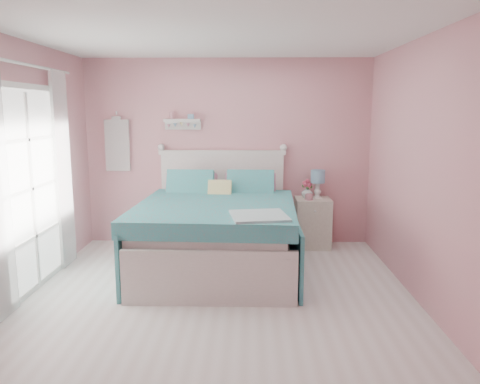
{
  "coord_description": "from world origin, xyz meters",
  "views": [
    {
      "loc": [
        0.32,
        -4.36,
        1.89
      ],
      "look_at": [
        0.2,
        1.2,
        0.92
      ],
      "focal_mm": 35.0,
      "sensor_mm": 36.0,
      "label": 1
    }
  ],
  "objects_px": {
    "nightstand": "(313,223)",
    "table_lamp": "(318,179)",
    "vase": "(307,192)",
    "teacup": "(309,197)",
    "bed": "(217,233)"
  },
  "relations": [
    {
      "from": "nightstand",
      "to": "table_lamp",
      "type": "relative_size",
      "value": 1.77
    },
    {
      "from": "nightstand",
      "to": "vase",
      "type": "bearing_deg",
      "value": 151.65
    },
    {
      "from": "bed",
      "to": "teacup",
      "type": "distance_m",
      "value": 1.46
    },
    {
      "from": "vase",
      "to": "teacup",
      "type": "xyz_separation_m",
      "value": [
        0.01,
        -0.15,
        -0.04
      ]
    },
    {
      "from": "bed",
      "to": "teacup",
      "type": "relative_size",
      "value": 22.14
    },
    {
      "from": "nightstand",
      "to": "table_lamp",
      "type": "xyz_separation_m",
      "value": [
        0.06,
        0.05,
        0.61
      ]
    },
    {
      "from": "bed",
      "to": "vase",
      "type": "bearing_deg",
      "value": 41.0
    },
    {
      "from": "nightstand",
      "to": "teacup",
      "type": "relative_size",
      "value": 6.53
    },
    {
      "from": "vase",
      "to": "nightstand",
      "type": "bearing_deg",
      "value": -28.35
    },
    {
      "from": "bed",
      "to": "vase",
      "type": "xyz_separation_m",
      "value": [
        1.19,
        0.94,
        0.34
      ]
    },
    {
      "from": "nightstand",
      "to": "table_lamp",
      "type": "distance_m",
      "value": 0.62
    },
    {
      "from": "table_lamp",
      "to": "teacup",
      "type": "distance_m",
      "value": 0.31
    },
    {
      "from": "table_lamp",
      "to": "teacup",
      "type": "bearing_deg",
      "value": -131.25
    },
    {
      "from": "bed",
      "to": "vase",
      "type": "distance_m",
      "value": 1.55
    },
    {
      "from": "table_lamp",
      "to": "vase",
      "type": "distance_m",
      "value": 0.24
    }
  ]
}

